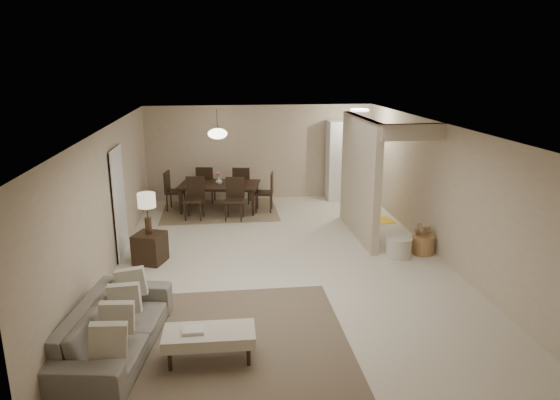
{
  "coord_description": "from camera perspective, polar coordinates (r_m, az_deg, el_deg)",
  "views": [
    {
      "loc": [
        -1.06,
        -8.61,
        3.55
      ],
      "look_at": [
        0.03,
        0.41,
        1.05
      ],
      "focal_mm": 32.0,
      "sensor_mm": 36.0,
      "label": 1
    }
  ],
  "objects": [
    {
      "name": "ceiling",
      "position": [
        8.74,
        0.13,
        8.48
      ],
      "size": [
        9.0,
        9.0,
        0.0
      ],
      "primitive_type": "plane",
      "rotation": [
        3.14,
        0.0,
        0.0
      ],
      "color": "white",
      "rests_on": "back_wall"
    },
    {
      "name": "dining_table",
      "position": [
        12.42,
        -6.91,
        0.29
      ],
      "size": [
        2.1,
        1.4,
        0.68
      ],
      "primitive_type": "imported",
      "rotation": [
        0.0,
        0.0,
        -0.18
      ],
      "color": "black",
      "rests_on": "dining_rug"
    },
    {
      "name": "left_wall",
      "position": [
        9.12,
        -18.93,
        -0.08
      ],
      "size": [
        0.0,
        9.0,
        9.0
      ],
      "primitive_type": "plane",
      "rotation": [
        1.57,
        0.0,
        1.57
      ],
      "color": "tan",
      "rests_on": "floor"
    },
    {
      "name": "pantry_cabinet",
      "position": [
        13.45,
        7.95,
        4.52
      ],
      "size": [
        1.2,
        0.55,
        2.1
      ],
      "primitive_type": "cube",
      "color": "white",
      "rests_on": "floor"
    },
    {
      "name": "ottoman_bench",
      "position": [
        6.38,
        -8.08,
        -15.19
      ],
      "size": [
        1.13,
        0.53,
        0.4
      ],
      "rotation": [
        0.0,
        0.0,
        -0.02
      ],
      "color": "beige",
      "rests_on": "living_rug"
    },
    {
      "name": "table_lamp",
      "position": [
        9.23,
        -14.98,
        -0.44
      ],
      "size": [
        0.32,
        0.32,
        0.76
      ],
      "color": "#432E1D",
      "rests_on": "side_table"
    },
    {
      "name": "living_rug",
      "position": [
        6.8,
        -6.19,
        -16.15
      ],
      "size": [
        3.2,
        3.2,
        0.01
      ],
      "primitive_type": "cube",
      "color": "brown",
      "rests_on": "floor"
    },
    {
      "name": "partition",
      "position": [
        10.52,
        9.06,
        2.56
      ],
      "size": [
        0.15,
        2.5,
        2.5
      ],
      "primitive_type": "cube",
      "color": "tan",
      "rests_on": "floor"
    },
    {
      "name": "pendant_light",
      "position": [
        12.11,
        -7.15,
        7.53
      ],
      "size": [
        0.46,
        0.46,
        0.71
      ],
      "color": "#432E1D",
      "rests_on": "ceiling"
    },
    {
      "name": "sofa",
      "position": [
        6.77,
        -18.38,
        -13.8
      ],
      "size": [
        2.42,
        1.24,
        0.67
      ],
      "primitive_type": "imported",
      "rotation": [
        0.0,
        0.0,
        1.42
      ],
      "color": "slate",
      "rests_on": "floor"
    },
    {
      "name": "round_pouf",
      "position": [
        9.73,
        13.41,
        -5.27
      ],
      "size": [
        0.49,
        0.49,
        0.38
      ],
      "primitive_type": "cylinder",
      "color": "beige",
      "rests_on": "floor"
    },
    {
      "name": "yellow_mat",
      "position": [
        11.81,
        10.61,
        -2.35
      ],
      "size": [
        0.96,
        0.63,
        0.01
      ],
      "primitive_type": "cube",
      "rotation": [
        0.0,
        0.0,
        0.09
      ],
      "color": "yellow",
      "rests_on": "floor"
    },
    {
      "name": "back_wall",
      "position": [
        13.36,
        -2.25,
        5.45
      ],
      "size": [
        6.0,
        0.0,
        6.0
      ],
      "primitive_type": "plane",
      "rotation": [
        1.57,
        0.0,
        0.0
      ],
      "color": "tan",
      "rests_on": "floor"
    },
    {
      "name": "side_table",
      "position": [
        9.48,
        -14.63,
        -5.33
      ],
      "size": [
        0.65,
        0.65,
        0.56
      ],
      "primitive_type": "cube",
      "rotation": [
        0.0,
        0.0,
        -0.36
      ],
      "color": "black",
      "rests_on": "floor"
    },
    {
      "name": "floor",
      "position": [
        9.38,
        0.12,
        -6.87
      ],
      "size": [
        9.0,
        9.0,
        0.0
      ],
      "primitive_type": "plane",
      "color": "beige",
      "rests_on": "ground"
    },
    {
      "name": "dining_rug",
      "position": [
        12.51,
        -6.86,
        -1.19
      ],
      "size": [
        2.8,
        2.1,
        0.01
      ],
      "primitive_type": "cube",
      "color": "#806B4F",
      "rests_on": "floor"
    },
    {
      "name": "vase",
      "position": [
        12.32,
        -6.98,
        2.2
      ],
      "size": [
        0.21,
        0.21,
        0.17
      ],
      "primitive_type": "imported",
      "rotation": [
        0.0,
        0.0,
        0.43
      ],
      "color": "white",
      "rests_on": "dining_table"
    },
    {
      "name": "flush_light",
      "position": [
        12.33,
        9.09,
        10.12
      ],
      "size": [
        0.44,
        0.44,
        0.05
      ],
      "primitive_type": "cylinder",
      "color": "white",
      "rests_on": "ceiling"
    },
    {
      "name": "dining_chairs",
      "position": [
        12.38,
        -6.94,
        0.97
      ],
      "size": [
        2.68,
        2.12,
        0.98
      ],
      "color": "black",
      "rests_on": "dining_rug"
    },
    {
      "name": "doorway",
      "position": [
        9.74,
        -17.94,
        -0.44
      ],
      "size": [
        0.04,
        0.9,
        2.04
      ],
      "primitive_type": "cube",
      "color": "black",
      "rests_on": "floor"
    },
    {
      "name": "wicker_basket",
      "position": [
        10.01,
        16.01,
        -4.95
      ],
      "size": [
        0.54,
        0.54,
        0.35
      ],
      "primitive_type": "cylinder",
      "rotation": [
        0.0,
        0.0,
        0.36
      ],
      "color": "#9A663D",
      "rests_on": "floor"
    },
    {
      "name": "right_wall",
      "position": [
        9.8,
        17.82,
        1.05
      ],
      "size": [
        0.0,
        9.0,
        9.0
      ],
      "primitive_type": "plane",
      "rotation": [
        1.57,
        0.0,
        -1.57
      ],
      "color": "tan",
      "rests_on": "floor"
    }
  ]
}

